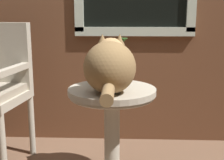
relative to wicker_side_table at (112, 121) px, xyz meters
name	(u,v)px	position (x,y,z in m)	size (l,w,h in m)	color
wicker_side_table	(112,121)	(0.00, 0.00, 0.00)	(0.52, 0.52, 0.62)	#B2A893
cat	(110,65)	(-0.01, -0.07, 0.36)	(0.29, 0.66, 0.31)	olive
pewter_vase_with_ivy	(119,70)	(0.04, 0.10, 0.30)	(0.12, 0.12, 0.29)	gray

